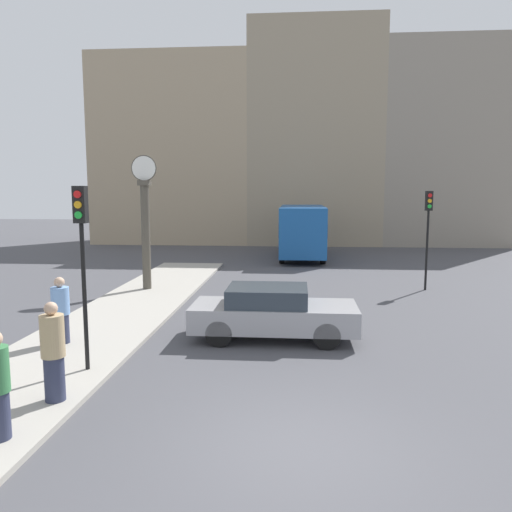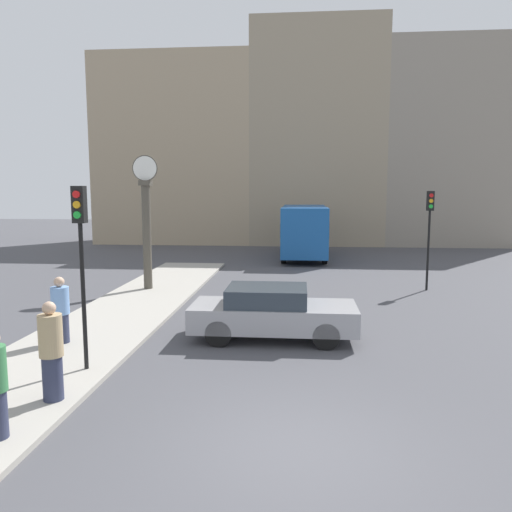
{
  "view_description": "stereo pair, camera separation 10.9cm",
  "coord_description": "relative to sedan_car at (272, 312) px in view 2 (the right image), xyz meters",
  "views": [
    {
      "loc": [
        -0.03,
        -7.11,
        3.88
      ],
      "look_at": [
        -1.23,
        7.47,
        1.98
      ],
      "focal_mm": 35.0,
      "sensor_mm": 36.0,
      "label": 1
    },
    {
      "loc": [
        0.08,
        -7.1,
        3.88
      ],
      "look_at": [
        -1.23,
        7.47,
        1.98
      ],
      "focal_mm": 35.0,
      "sensor_mm": 36.0,
      "label": 2
    }
  ],
  "objects": [
    {
      "name": "pedestrian_blue_stripe",
      "position": [
        -5.23,
        -1.16,
        0.21
      ],
      "size": [
        0.44,
        0.44,
        1.67
      ],
      "color": "#2D334C",
      "rests_on": "sidewalk_corner"
    },
    {
      "name": "street_clock",
      "position": [
        -5.2,
        5.91,
        1.93
      ],
      "size": [
        0.98,
        0.43,
        5.13
      ],
      "color": "#4C473D",
      "rests_on": "sidewalk_corner"
    },
    {
      "name": "ground_plane",
      "position": [
        0.65,
        -5.73,
        -0.72
      ],
      "size": [
        120.0,
        120.0,
        0.0
      ],
      "primitive_type": "plane",
      "color": "#47474C"
    },
    {
      "name": "building_row",
      "position": [
        0.83,
        24.84,
        6.57
      ],
      "size": [
        30.27,
        5.0,
        15.75
      ],
      "color": "tan",
      "rests_on": "ground_plane"
    },
    {
      "name": "traffic_light_near",
      "position": [
        -3.82,
        -2.91,
        2.17
      ],
      "size": [
        0.26,
        0.24,
        3.88
      ],
      "color": "black",
      "rests_on": "sidewalk_corner"
    },
    {
      "name": "bus_distant",
      "position": [
        0.93,
        16.21,
        0.99
      ],
      "size": [
        2.5,
        7.25,
        3.02
      ],
      "color": "#195199",
      "rests_on": "ground_plane"
    },
    {
      "name": "traffic_light_far",
      "position": [
        5.72,
        7.08,
        2.07
      ],
      "size": [
        0.26,
        0.24,
        3.9
      ],
      "color": "black",
      "rests_on": "ground_plane"
    },
    {
      "name": "sidewalk_corner",
      "position": [
        -4.84,
        2.61,
        -0.66
      ],
      "size": [
        3.15,
        20.67,
        0.11
      ],
      "primitive_type": "cube",
      "color": "#A39E93",
      "rests_on": "ground_plane"
    },
    {
      "name": "sedan_car",
      "position": [
        0.0,
        0.0,
        0.0
      ],
      "size": [
        4.33,
        1.8,
        1.4
      ],
      "color": "#9E9EA3",
      "rests_on": "ground_plane"
    },
    {
      "name": "pedestrian_tan_coat",
      "position": [
        -3.73,
        -4.51,
        0.29
      ],
      "size": [
        0.42,
        0.42,
        1.83
      ],
      "color": "#2D334C",
      "rests_on": "sidewalk_corner"
    }
  ]
}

